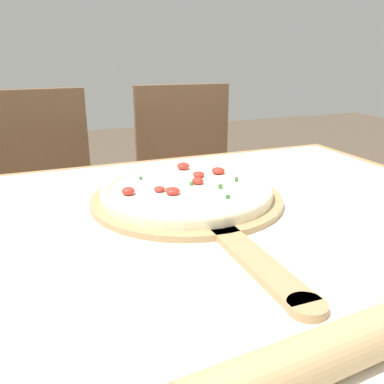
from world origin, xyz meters
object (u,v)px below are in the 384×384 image
object	(u,v)px
pizza	(187,190)
rolling_pin	(329,352)
chair_right	(189,183)
pizza_peel	(191,202)
chair_left	(41,201)

from	to	relation	value
pizza	rolling_pin	distance (m)	0.50
chair_right	rolling_pin	bearing A→B (deg)	-100.19
pizza	chair_right	world-z (taller)	chair_right
pizza_peel	pizza	world-z (taller)	pizza
pizza	chair_right	bearing A→B (deg)	68.72
pizza_peel	pizza	bearing A→B (deg)	89.70
pizza_peel	chair_right	bearing A→B (deg)	69.37
chair_left	pizza_peel	bearing A→B (deg)	-69.84
chair_right	pizza_peel	bearing A→B (deg)	-106.03
rolling_pin	chair_right	size ratio (longest dim) A/B	0.45
pizza	chair_left	bearing A→B (deg)	111.95
pizza	chair_right	xyz separation A→B (m)	(0.27, 0.70, -0.23)
pizza_peel	pizza	size ratio (longest dim) A/B	1.79
pizza	rolling_pin	xyz separation A→B (m)	(-0.04, -0.50, -0.00)
pizza	chair_right	size ratio (longest dim) A/B	0.39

